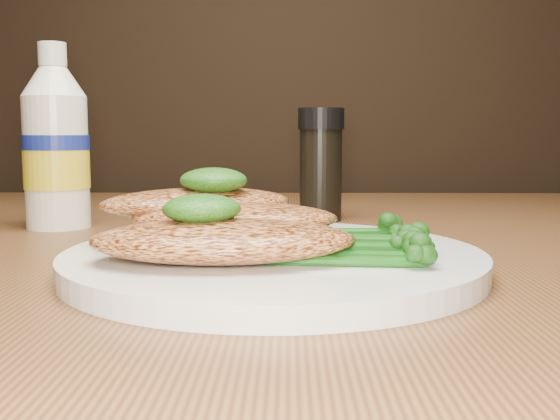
{
  "coord_description": "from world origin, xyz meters",
  "views": [
    {
      "loc": [
        0.12,
        0.46,
        0.84
      ],
      "look_at": [
        0.11,
        0.91,
        0.79
      ],
      "focal_mm": 42.3,
      "sensor_mm": 36.0,
      "label": 1
    }
  ],
  "objects": [
    {
      "name": "chicken_back",
      "position": [
        0.05,
        0.93,
        0.79
      ],
      "size": [
        0.15,
        0.11,
        0.02
      ],
      "primitive_type": "ellipsoid",
      "rotation": [
        0.0,
        0.0,
        0.35
      ],
      "color": "#CD7841",
      "rests_on": "plate"
    },
    {
      "name": "mayo_bottle",
      "position": [
        -0.11,
        1.09,
        0.84
      ],
      "size": [
        0.06,
        0.06,
        0.18
      ],
      "primitive_type": null,
      "rotation": [
        0.0,
        0.0,
        0.04
      ],
      "color": "white",
      "rests_on": "dining_table"
    },
    {
      "name": "pepper_grinder",
      "position": [
        0.15,
        1.14,
        0.81
      ],
      "size": [
        0.06,
        0.06,
        0.12
      ],
      "primitive_type": null,
      "rotation": [
        0.0,
        0.0,
        -0.17
      ],
      "color": "black",
      "rests_on": "dining_table"
    },
    {
      "name": "broccolini_bundle",
      "position": [
        0.15,
        0.88,
        0.77
      ],
      "size": [
        0.14,
        0.11,
        0.02
      ],
      "primitive_type": null,
      "rotation": [
        0.0,
        0.0,
        -0.02
      ],
      "color": "#144C10",
      "rests_on": "plate"
    },
    {
      "name": "pesto_back",
      "position": [
        0.06,
        0.92,
        0.81
      ],
      "size": [
        0.06,
        0.05,
        0.02
      ],
      "primitive_type": "ellipsoid",
      "rotation": [
        0.0,
        0.0,
        -0.26
      ],
      "color": "black",
      "rests_on": "chicken_back"
    },
    {
      "name": "pesto_front",
      "position": [
        0.06,
        0.85,
        0.8
      ],
      "size": [
        0.06,
        0.05,
        0.02
      ],
      "primitive_type": "ellipsoid",
      "rotation": [
        0.0,
        0.0,
        0.26
      ],
      "color": "black",
      "rests_on": "chicken_front"
    },
    {
      "name": "chicken_front",
      "position": [
        0.08,
        0.85,
        0.78
      ],
      "size": [
        0.17,
        0.1,
        0.03
      ],
      "primitive_type": "ellipsoid",
      "rotation": [
        0.0,
        0.0,
        0.07
      ],
      "color": "#CD7841",
      "rests_on": "plate"
    },
    {
      "name": "chicken_mid",
      "position": [
        0.08,
        0.9,
        0.78
      ],
      "size": [
        0.14,
        0.07,
        0.02
      ],
      "primitive_type": "ellipsoid",
      "rotation": [
        0.0,
        0.0,
        -0.01
      ],
      "color": "#CD7841",
      "rests_on": "plate"
    },
    {
      "name": "plate",
      "position": [
        0.11,
        0.89,
        0.76
      ],
      "size": [
        0.28,
        0.28,
        0.01
      ],
      "primitive_type": "cylinder",
      "color": "white",
      "rests_on": "dining_table"
    }
  ]
}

